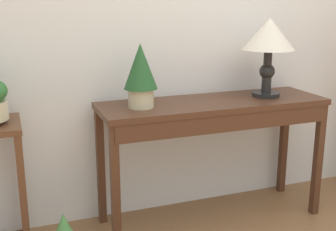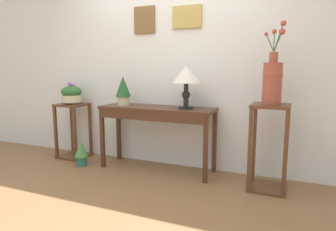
% 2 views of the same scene
% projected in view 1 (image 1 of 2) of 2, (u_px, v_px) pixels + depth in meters
% --- Properties ---
extents(console_table, '(1.39, 0.44, 0.78)m').
position_uv_depth(console_table, '(215.00, 118.00, 2.64)').
color(console_table, '#472819').
rests_on(console_table, ground).
extents(table_lamp, '(0.32, 0.32, 0.49)m').
position_uv_depth(table_lamp, '(269.00, 39.00, 2.67)').
color(table_lamp, black).
rests_on(table_lamp, console_table).
extents(potted_plant_on_console, '(0.19, 0.19, 0.36)m').
position_uv_depth(potted_plant_on_console, '(141.00, 73.00, 2.42)').
color(potted_plant_on_console, beige).
rests_on(potted_plant_on_console, console_table).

